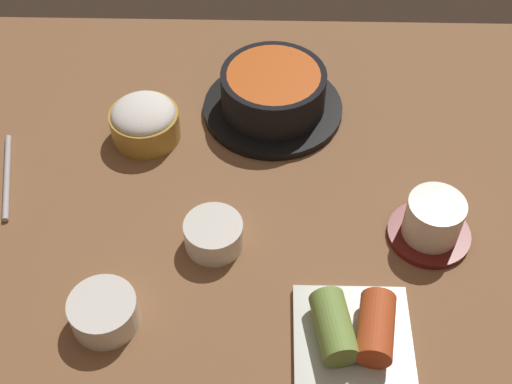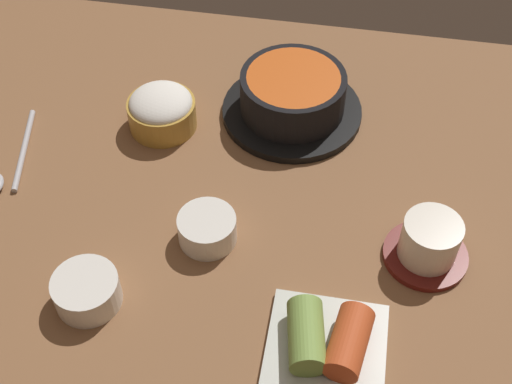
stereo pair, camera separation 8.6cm
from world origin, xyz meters
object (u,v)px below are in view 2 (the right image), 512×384
at_px(stone_pot, 293,97).
at_px(spoon, 0,174).
at_px(rice_bowl, 162,110).
at_px(banchan_cup_center, 207,228).
at_px(side_bowl_near, 87,290).
at_px(kimchi_plate, 327,343).
at_px(tea_cup_with_saucer, 429,243).

xyz_separation_m(stone_pot, spoon, (-0.36, -0.19, -0.03)).
height_order(stone_pot, spoon, stone_pot).
bearing_deg(rice_bowl, banchan_cup_center, -60.17).
xyz_separation_m(rice_bowl, spoon, (-0.19, -0.13, -0.02)).
bearing_deg(side_bowl_near, banchan_cup_center, 44.06).
bearing_deg(kimchi_plate, tea_cup_with_saucer, 54.69).
relative_size(stone_pot, kimchi_plate, 1.55).
height_order(banchan_cup_center, side_bowl_near, side_bowl_near).
height_order(rice_bowl, kimchi_plate, rice_bowl).
xyz_separation_m(side_bowl_near, spoon, (-0.18, 0.16, -0.01)).
bearing_deg(side_bowl_near, tea_cup_with_saucer, 18.76).
distance_m(tea_cup_with_saucer, kimchi_plate, 0.18).
bearing_deg(banchan_cup_center, rice_bowl, 119.83).
xyz_separation_m(tea_cup_with_saucer, spoon, (-0.55, 0.03, -0.02)).
height_order(stone_pot, kimchi_plate, stone_pot).
distance_m(rice_bowl, side_bowl_near, 0.30).
distance_m(kimchi_plate, spoon, 0.49).
bearing_deg(rice_bowl, stone_pot, 17.21).
distance_m(kimchi_plate, side_bowl_near, 0.27).
distance_m(rice_bowl, tea_cup_with_saucer, 0.40).
relative_size(rice_bowl, banchan_cup_center, 1.33).
bearing_deg(stone_pot, side_bowl_near, -117.77).
distance_m(banchan_cup_center, kimchi_plate, 0.20).
bearing_deg(tea_cup_with_saucer, kimchi_plate, -125.31).
bearing_deg(rice_bowl, kimchi_plate, -49.74).
xyz_separation_m(tea_cup_with_saucer, kimchi_plate, (-0.10, -0.15, -0.01)).
height_order(tea_cup_with_saucer, banchan_cup_center, tea_cup_with_saucer).
height_order(banchan_cup_center, kimchi_plate, kimchi_plate).
distance_m(rice_bowl, spoon, 0.23).
height_order(rice_bowl, side_bowl_near, rice_bowl).
relative_size(kimchi_plate, spoon, 0.75).
height_order(tea_cup_with_saucer, side_bowl_near, tea_cup_with_saucer).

